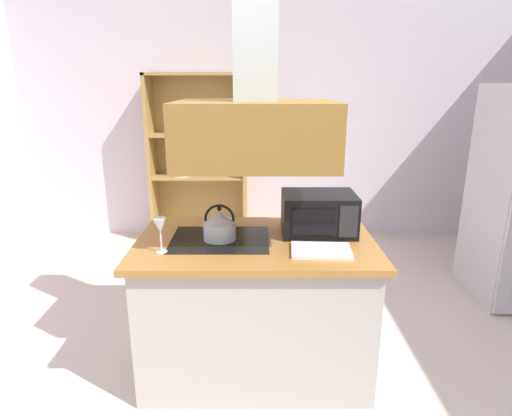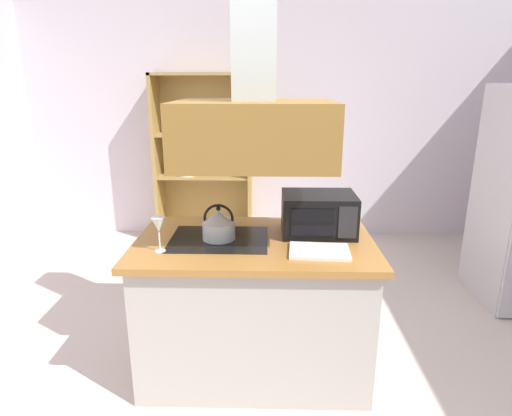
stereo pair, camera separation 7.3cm
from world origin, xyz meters
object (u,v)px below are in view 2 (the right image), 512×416
object	(u,v)px
dish_cabinet	(205,168)
kettle	(219,225)
cutting_board	(319,251)
wine_glass_on_counter	(159,226)
microwave	(318,214)

from	to	relation	value
dish_cabinet	kettle	size ratio (longest dim) A/B	8.62
cutting_board	wine_glass_on_counter	world-z (taller)	wine_glass_on_counter
microwave	wine_glass_on_counter	distance (m)	1.00
dish_cabinet	wine_glass_on_counter	size ratio (longest dim) A/B	9.37
kettle	cutting_board	distance (m)	0.64
dish_cabinet	wine_glass_on_counter	bearing A→B (deg)	-87.28
dish_cabinet	wine_glass_on_counter	xyz separation A→B (m)	(0.13, -2.68, 0.20)
wine_glass_on_counter	dish_cabinet	bearing A→B (deg)	92.72
microwave	wine_glass_on_counter	world-z (taller)	microwave
dish_cabinet	wine_glass_on_counter	distance (m)	2.69
dish_cabinet	cutting_board	distance (m)	2.87
dish_cabinet	kettle	distance (m)	2.51
kettle	microwave	size ratio (longest dim) A/B	0.49
cutting_board	microwave	size ratio (longest dim) A/B	0.74
kettle	wine_glass_on_counter	distance (m)	0.38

